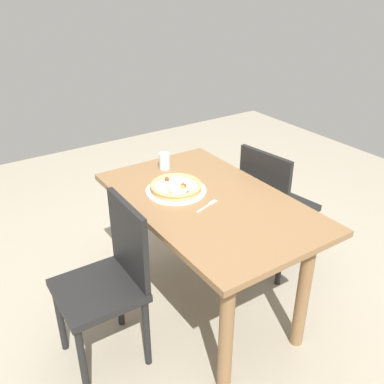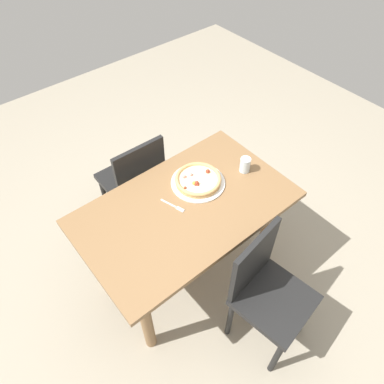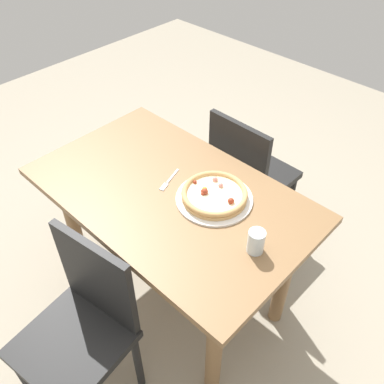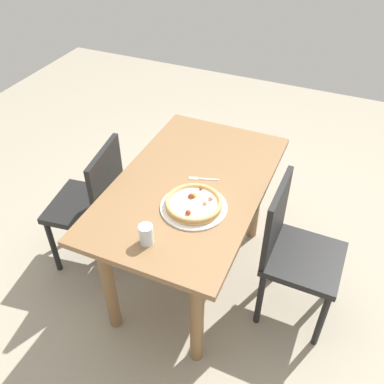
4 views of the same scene
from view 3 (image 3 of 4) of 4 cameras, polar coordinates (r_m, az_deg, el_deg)
name	(u,v)px [view 3 (image 3 of 4)]	position (r m, az deg, el deg)	size (l,w,h in m)	color
ground_plane	(175,290)	(2.43, -2.36, -13.32)	(6.00, 6.00, 0.00)	#9E937F
dining_table	(171,212)	(1.94, -2.87, -2.80)	(1.28, 0.78, 0.76)	olive
chair_near	(248,175)	(2.37, 7.73, 2.38)	(0.41, 0.41, 0.89)	black
chair_far	(82,326)	(1.79, -14.87, -17.44)	(0.45, 0.45, 0.89)	black
plate	(214,199)	(1.81, 3.08, -0.91)	(0.34, 0.34, 0.01)	white
pizza	(214,194)	(1.79, 3.10, -0.32)	(0.29, 0.29, 0.05)	tan
fork	(168,181)	(1.90, -3.28, 1.48)	(0.06, 0.16, 0.00)	silver
drinking_glass	(256,241)	(1.59, 8.81, -6.75)	(0.07, 0.07, 0.10)	silver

